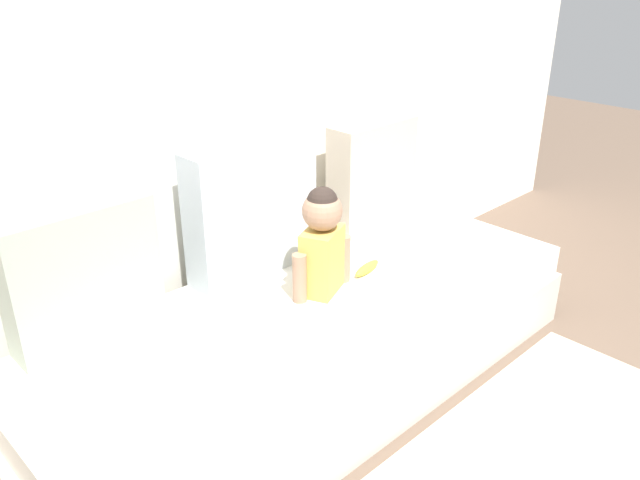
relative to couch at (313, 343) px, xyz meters
The scene contains 8 objects.
ground_plane 0.20m from the couch, ahead, with size 12.00×12.00×0.00m, color brown.
back_wall 1.11m from the couch, 90.00° to the left, with size 5.61×0.10×2.27m, color silver.
couch is the anchor object (origin of this frame).
throw_pillow_left 0.95m from the couch, 154.04° to the left, with size 0.52×0.16×0.50m, color #99A393.
throw_pillow_center 0.61m from the couch, 90.00° to the left, with size 0.58×0.16×0.57m, color #B2BCC6.
throw_pillow_right 0.95m from the couch, 25.96° to the left, with size 0.48×0.16×0.52m, color #C1B29E.
toddler 0.44m from the couch, 20.29° to the left, with size 0.30×0.19×0.45m.
banana 0.40m from the couch, ahead, with size 0.17×0.04×0.04m, color yellow.
Camera 1 is at (-1.51, -1.61, 1.69)m, focal length 36.02 mm.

